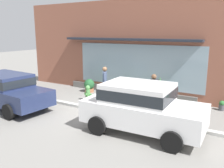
# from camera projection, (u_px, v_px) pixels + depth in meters

# --- Properties ---
(ground_plane) EXTENTS (60.00, 60.00, 0.00)m
(ground_plane) POSITION_uv_depth(u_px,v_px,m) (96.00, 109.00, 10.77)
(ground_plane) COLOR gray
(curb_strip) EXTENTS (14.00, 0.24, 0.12)m
(curb_strip) POSITION_uv_depth(u_px,v_px,m) (93.00, 109.00, 10.59)
(curb_strip) COLOR #B2B2AD
(curb_strip) RESTS_ON ground_plane
(storefront) EXTENTS (14.00, 0.81, 5.03)m
(storefront) POSITION_uv_depth(u_px,v_px,m) (129.00, 49.00, 12.89)
(storefront) COLOR #935642
(storefront) RESTS_ON ground_plane
(fire_hydrant) EXTENTS (0.40, 0.37, 0.80)m
(fire_hydrant) POSITION_uv_depth(u_px,v_px,m) (88.00, 93.00, 11.90)
(fire_hydrant) COLOR #4C8C47
(fire_hydrant) RESTS_ON ground_plane
(pedestrian_with_handbag) EXTENTS (0.40, 0.60, 1.74)m
(pedestrian_with_handbag) POSITION_uv_depth(u_px,v_px,m) (105.00, 81.00, 11.72)
(pedestrian_with_handbag) COLOR #9E9384
(pedestrian_with_handbag) RESTS_ON ground_plane
(pedestrian_passerby) EXTENTS (0.42, 0.30, 1.65)m
(pedestrian_passerby) POSITION_uv_depth(u_px,v_px,m) (153.00, 90.00, 10.19)
(pedestrian_passerby) COLOR #333847
(pedestrian_passerby) RESTS_ON ground_plane
(parked_car_white) EXTENTS (4.12, 2.17, 1.70)m
(parked_car_white) POSITION_uv_depth(u_px,v_px,m) (141.00, 105.00, 8.14)
(parked_car_white) COLOR white
(parked_car_white) RESTS_ON ground_plane
(parked_car_navy) EXTENTS (4.52, 2.17, 1.55)m
(parked_car_navy) POSITION_uv_depth(u_px,v_px,m) (7.00, 89.00, 10.79)
(parked_car_navy) COLOR navy
(parked_car_navy) RESTS_ON ground_plane
(potted_plant_window_right) EXTENTS (0.41, 0.41, 1.22)m
(potted_plant_window_right) POSITION_uv_depth(u_px,v_px,m) (160.00, 89.00, 11.90)
(potted_plant_window_right) COLOR #4C4C51
(potted_plant_window_right) RESTS_ON ground_plane
(potted_plant_corner_tall) EXTENTS (0.39, 0.39, 0.65)m
(potted_plant_corner_tall) POSITION_uv_depth(u_px,v_px,m) (126.00, 89.00, 12.97)
(potted_plant_corner_tall) COLOR #B7B2A3
(potted_plant_corner_tall) RESTS_ON ground_plane
(potted_plant_low_front) EXTENTS (0.49, 0.49, 0.68)m
(potted_plant_low_front) POSITION_uv_depth(u_px,v_px,m) (142.00, 91.00, 12.37)
(potted_plant_low_front) COLOR #B7B2A3
(potted_plant_low_front) RESTS_ON ground_plane
(potted_plant_by_entrance) EXTENTS (0.60, 0.60, 0.75)m
(potted_plant_by_entrance) POSITION_uv_depth(u_px,v_px,m) (89.00, 85.00, 13.69)
(potted_plant_by_entrance) COLOR #9E6042
(potted_plant_by_entrance) RESTS_ON ground_plane
(potted_plant_doorstep) EXTENTS (0.25, 0.25, 0.44)m
(potted_plant_doorstep) POSITION_uv_depth(u_px,v_px,m) (222.00, 106.00, 10.53)
(potted_plant_doorstep) COLOR #4C4C51
(potted_plant_doorstep) RESTS_ON ground_plane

